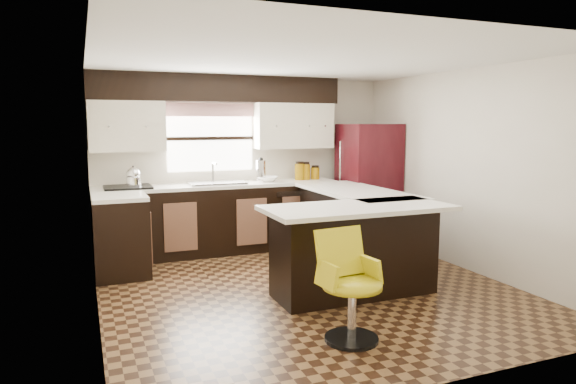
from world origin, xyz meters
name	(u,v)px	position (x,y,z in m)	size (l,w,h in m)	color
floor	(307,288)	(0.00, 0.00, 0.00)	(4.40, 4.40, 0.00)	#49301A
ceiling	(308,59)	(0.00, 0.00, 2.40)	(4.40, 4.40, 0.00)	silver
wall_back	(245,162)	(0.00, 2.20, 1.20)	(4.40, 4.40, 0.00)	beige
wall_front	(446,211)	(0.00, -2.20, 1.20)	(4.40, 4.40, 0.00)	beige
wall_left	(92,187)	(-2.10, 0.00, 1.20)	(4.40, 4.40, 0.00)	beige
wall_right	(468,170)	(2.10, 0.00, 1.20)	(4.40, 4.40, 0.00)	beige
base_cab_back	(220,219)	(-0.45, 1.90, 0.45)	(3.30, 0.60, 0.90)	black
base_cab_left	(121,237)	(-1.80, 1.25, 0.45)	(0.60, 0.70, 0.90)	black
counter_back	(220,185)	(-0.45, 1.90, 0.92)	(3.30, 0.60, 0.04)	silver
counter_left	(119,197)	(-1.80, 1.25, 0.92)	(0.60, 0.70, 0.04)	silver
soffit	(219,89)	(-0.40, 2.03, 2.22)	(3.40, 0.35, 0.36)	black
upper_cab_left	(127,126)	(-1.62, 2.03, 1.72)	(0.94, 0.35, 0.64)	beige
upper_cab_right	(293,126)	(0.68, 2.03, 1.72)	(1.14, 0.35, 0.64)	beige
window_pane	(210,138)	(-0.50, 2.18, 1.55)	(1.20, 0.02, 0.90)	white
valance	(211,110)	(-0.50, 2.14, 1.94)	(1.30, 0.06, 0.18)	#D19B93
sink	(217,183)	(-0.50, 1.88, 0.96)	(0.75, 0.45, 0.03)	#B2B2B7
dishwasher	(296,219)	(0.55, 1.61, 0.43)	(0.58, 0.03, 0.78)	black
cooktop	(128,187)	(-1.65, 1.88, 0.96)	(0.58, 0.50, 0.03)	black
peninsula_long	(353,230)	(0.90, 0.62, 0.45)	(0.60, 1.95, 0.90)	black
peninsula_return	(354,252)	(0.38, -0.35, 0.45)	(1.65, 0.60, 0.90)	black
counter_pen_long	(357,192)	(0.95, 0.62, 0.92)	(0.84, 1.95, 0.04)	silver
counter_pen_return	(358,208)	(0.35, -0.44, 0.92)	(1.89, 0.84, 0.04)	silver
refrigerator	(368,184)	(1.71, 1.62, 0.87)	(0.75, 0.72, 1.75)	#35080E
bar_chair	(352,287)	(-0.20, -1.35, 0.45)	(0.48, 0.48, 0.90)	gold
kettle	(133,176)	(-1.58, 1.88, 1.10)	(0.19, 0.19, 0.26)	silver
percolator	(261,171)	(0.14, 1.90, 1.10)	(0.14, 0.14, 0.30)	silver
mixing_bowl	(268,179)	(0.24, 1.90, 0.98)	(0.29, 0.29, 0.07)	white
canister_large	(300,172)	(0.74, 1.92, 1.06)	(0.14, 0.14, 0.23)	#885F05
canister_med	(306,172)	(0.83, 1.92, 1.06)	(0.13, 0.13, 0.23)	#885F05
canister_small	(315,173)	(0.98, 1.92, 1.03)	(0.13, 0.13, 0.17)	#885F05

